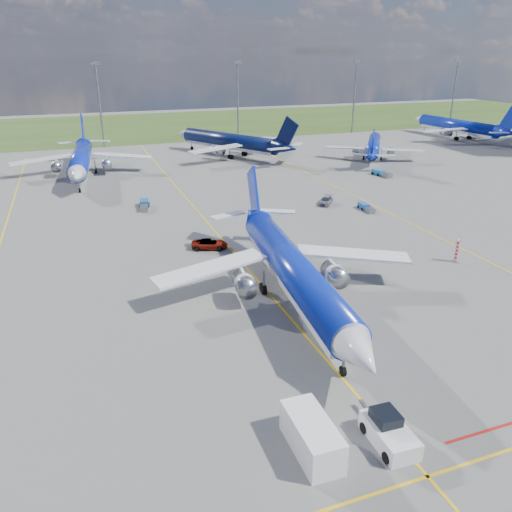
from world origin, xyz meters
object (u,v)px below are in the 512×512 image
object	(u,v)px
baggage_tug_w	(366,208)
baggage_tug_e	(381,173)
warning_post	(457,251)
service_car_c	(326,201)
main_airliner	(292,301)
baggage_tug_c	(144,205)
bg_jet_n	(230,156)
bg_jet_nnw	(83,176)
bg_jet_ne	(373,158)
service_van	(312,436)
service_car_b	(210,244)
pushback_tug	(389,432)
bg_jet_ene	(456,138)

from	to	relation	value
baggage_tug_w	baggage_tug_e	xyz separation A→B (m)	(16.76, 21.00, 0.09)
warning_post	service_car_c	size ratio (longest dim) A/B	0.66
main_airliner	baggage_tug_c	world-z (taller)	main_airliner
bg_jet_n	bg_jet_nnw	bearing A→B (deg)	-13.63
main_airliner	bg_jet_ne	bearing A→B (deg)	57.96
service_van	service_car_b	size ratio (longest dim) A/B	1.13
warning_post	baggage_tug_c	bearing A→B (deg)	132.00
bg_jet_n	pushback_tug	distance (m)	103.60
main_airliner	service_van	distance (m)	21.95
bg_jet_ne	main_airliner	bearing A→B (deg)	85.82
service_car_b	bg_jet_ene	bearing A→B (deg)	-38.40
bg_jet_ne	baggage_tug_c	distance (m)	65.68
pushback_tug	baggage_tug_w	distance (m)	55.54
pushback_tug	baggage_tug_c	xyz separation A→B (m)	(-7.57, 62.46, -0.32)
pushback_tug	baggage_tug_e	world-z (taller)	pushback_tug
bg_jet_ene	bg_jet_nnw	bearing A→B (deg)	2.37
bg_jet_ene	baggage_tug_e	size ratio (longest dim) A/B	7.76
bg_jet_nnw	bg_jet_ene	bearing A→B (deg)	11.76
service_car_b	warning_post	bearing A→B (deg)	-100.26
baggage_tug_e	baggage_tug_w	bearing A→B (deg)	-137.22
bg_jet_ene	service_van	world-z (taller)	bg_jet_ene
warning_post	bg_jet_n	distance (m)	77.46
main_airliner	baggage_tug_e	bearing A→B (deg)	54.52
pushback_tug	baggage_tug_e	size ratio (longest dim) A/B	1.16
bg_jet_ne	pushback_tug	distance (m)	101.77
pushback_tug	baggage_tug_w	size ratio (longest dim) A/B	1.40
service_car_b	baggage_tug_e	size ratio (longest dim) A/B	0.91
service_van	bg_jet_n	bearing A→B (deg)	76.83
warning_post	bg_jet_ne	xyz separation A→B (m)	(26.88, 62.10, -1.50)
service_car_b	service_car_c	size ratio (longest dim) A/B	1.08
warning_post	bg_jet_nnw	bearing A→B (deg)	123.04
bg_jet_n	main_airliner	world-z (taller)	bg_jet_n
baggage_tug_e	bg_jet_ne	bearing A→B (deg)	54.33
bg_jet_nnw	bg_jet_n	distance (m)	38.21
service_car_c	bg_jet_ne	bearing A→B (deg)	86.17
service_van	baggage_tug_c	distance (m)	61.44
service_car_b	baggage_tug_w	xyz separation A→B (m)	(29.82, 8.30, -0.22)
bg_jet_ene	service_car_b	xyz separation A→B (m)	(-96.85, -64.68, 0.69)
bg_jet_n	service_car_b	size ratio (longest dim) A/B	8.61
bg_jet_n	service_van	bearing A→B (deg)	45.80
bg_jet_n	main_airliner	bearing A→B (deg)	47.50
service_car_b	service_car_c	bearing A→B (deg)	-43.17
service_car_c	baggage_tug_c	distance (m)	31.91
bg_jet_n	baggage_tug_c	size ratio (longest dim) A/B	8.07
bg_jet_nnw	baggage_tug_c	world-z (taller)	bg_jet_nnw
bg_jet_n	service_car_c	xyz separation A→B (m)	(3.00, -47.98, 0.66)
bg_jet_ne	bg_jet_ene	distance (m)	45.03
bg_jet_n	bg_jet_ene	bearing A→B (deg)	152.17
main_airliner	baggage_tug_c	bearing A→B (deg)	109.82
bg_jet_ene	service_car_c	size ratio (longest dim) A/B	9.27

